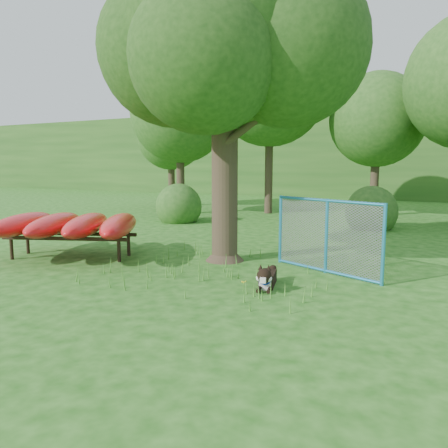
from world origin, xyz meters
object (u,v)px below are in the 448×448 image
at_px(kayak_rack, 70,225).
at_px(fence_section, 326,236).
at_px(husky_dog, 267,278).
at_px(oak_tree, 224,38).

height_order(kayak_rack, fence_section, fence_section).
xyz_separation_m(kayak_rack, husky_dog, (5.17, -0.31, -0.62)).
relative_size(oak_tree, fence_section, 2.92).
distance_m(kayak_rack, husky_dog, 5.22).
distance_m(oak_tree, fence_section, 4.87).
distance_m(oak_tree, husky_dog, 5.41).
xyz_separation_m(husky_dog, fence_section, (0.68, 1.60, 0.59)).
relative_size(kayak_rack, fence_section, 1.68).
xyz_separation_m(oak_tree, fence_section, (2.43, -0.14, -4.22)).
height_order(oak_tree, husky_dog, oak_tree).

